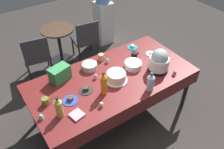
{
  "coord_description": "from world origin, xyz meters",
  "views": [
    {
      "loc": [
        -1.3,
        -1.92,
        2.77
      ],
      "look_at": [
        0.0,
        0.0,
        0.8
      ],
      "focal_mm": 37.26,
      "sensor_mm": 36.0,
      "label": 1
    }
  ],
  "objects_px": {
    "dessert_plate_cobalt": "(70,100)",
    "cupcake_vanilla": "(41,117)",
    "coffee_mug_tan": "(101,57)",
    "glass_salad_bowl": "(90,66)",
    "slow_cooker": "(159,61)",
    "cupcake_berry": "(175,73)",
    "soda_bottle_orange_juice": "(104,84)",
    "frosted_layer_cake": "(116,77)",
    "cupcake_lemon": "(107,61)",
    "soda_carton": "(60,74)",
    "maroon_chair_left": "(36,54)",
    "coffee_mug_black": "(134,55)",
    "dessert_plate_white": "(151,53)",
    "round_cafe_table": "(59,39)",
    "dessert_plate_charcoal": "(86,90)",
    "maroon_chair_right": "(86,38)",
    "cupcake_mint": "(96,77)",
    "soda_bottle_ginger_ale": "(59,107)",
    "soda_bottle_water": "(151,82)",
    "coffee_mug_olive": "(46,101)",
    "potluck_table": "(112,81)",
    "dessert_plate_teal": "(132,47)",
    "cupcake_rose": "(101,105)",
    "water_cooler": "(103,17)",
    "ceramic_snack_bowl": "(133,65)"
  },
  "relations": [
    {
      "from": "potluck_table",
      "to": "dessert_plate_charcoal",
      "type": "xyz_separation_m",
      "value": [
        -0.41,
        -0.03,
        0.07
      ]
    },
    {
      "from": "glass_salad_bowl",
      "to": "dessert_plate_cobalt",
      "type": "xyz_separation_m",
      "value": [
        -0.5,
        -0.4,
        -0.03
      ]
    },
    {
      "from": "glass_salad_bowl",
      "to": "soda_bottle_orange_juice",
      "type": "distance_m",
      "value": 0.54
    },
    {
      "from": "soda_bottle_water",
      "to": "round_cafe_table",
      "type": "relative_size",
      "value": 0.38
    },
    {
      "from": "frosted_layer_cake",
      "to": "soda_bottle_water",
      "type": "distance_m",
      "value": 0.45
    },
    {
      "from": "slow_cooker",
      "to": "cupcake_berry",
      "type": "bearing_deg",
      "value": -59.29
    },
    {
      "from": "potluck_table",
      "to": "cupcake_lemon",
      "type": "relative_size",
      "value": 32.59
    },
    {
      "from": "ceramic_snack_bowl",
      "to": "soda_bottle_water",
      "type": "bearing_deg",
      "value": -102.66
    },
    {
      "from": "dessert_plate_cobalt",
      "to": "cupcake_vanilla",
      "type": "bearing_deg",
      "value": -169.61
    },
    {
      "from": "coffee_mug_tan",
      "to": "coffee_mug_black",
      "type": "relative_size",
      "value": 0.97
    },
    {
      "from": "soda_bottle_orange_juice",
      "to": "coffee_mug_black",
      "type": "distance_m",
      "value": 0.85
    },
    {
      "from": "glass_salad_bowl",
      "to": "coffee_mug_tan",
      "type": "distance_m",
      "value": 0.26
    },
    {
      "from": "slow_cooker",
      "to": "cupcake_lemon",
      "type": "relative_size",
      "value": 4.96
    },
    {
      "from": "cupcake_vanilla",
      "to": "coffee_mug_olive",
      "type": "bearing_deg",
      "value": 54.82
    },
    {
      "from": "maroon_chair_left",
      "to": "maroon_chair_right",
      "type": "xyz_separation_m",
      "value": [
        0.95,
        -0.0,
        0.0
      ]
    },
    {
      "from": "cupcake_vanilla",
      "to": "round_cafe_table",
      "type": "xyz_separation_m",
      "value": [
        0.98,
        1.82,
        -0.28
      ]
    },
    {
      "from": "cupcake_vanilla",
      "to": "cupcake_mint",
      "type": "relative_size",
      "value": 1.0
    },
    {
      "from": "dessert_plate_cobalt",
      "to": "cupcake_lemon",
      "type": "xyz_separation_m",
      "value": [
        0.78,
        0.38,
        0.02
      ]
    },
    {
      "from": "coffee_mug_tan",
      "to": "maroon_chair_left",
      "type": "xyz_separation_m",
      "value": [
        -0.65,
        1.04,
        -0.31
      ]
    },
    {
      "from": "dessert_plate_teal",
      "to": "maroon_chair_right",
      "type": "relative_size",
      "value": 0.19
    },
    {
      "from": "dessert_plate_teal",
      "to": "maroon_chair_right",
      "type": "distance_m",
      "value": 1.11
    },
    {
      "from": "cupcake_lemon",
      "to": "dessert_plate_charcoal",
      "type": "bearing_deg",
      "value": -148.26
    },
    {
      "from": "dessert_plate_teal",
      "to": "cupcake_berry",
      "type": "bearing_deg",
      "value": -85.81
    },
    {
      "from": "dessert_plate_white",
      "to": "round_cafe_table",
      "type": "xyz_separation_m",
      "value": [
        -0.83,
        1.56,
        -0.26
      ]
    },
    {
      "from": "cupcake_rose",
      "to": "soda_bottle_orange_juice",
      "type": "bearing_deg",
      "value": 49.32
    },
    {
      "from": "frosted_layer_cake",
      "to": "dessert_plate_cobalt",
      "type": "height_order",
      "value": "frosted_layer_cake"
    },
    {
      "from": "soda_bottle_orange_juice",
      "to": "soda_bottle_water",
      "type": "relative_size",
      "value": 1.21
    },
    {
      "from": "dessert_plate_charcoal",
      "to": "soda_bottle_orange_juice",
      "type": "distance_m",
      "value": 0.27
    },
    {
      "from": "coffee_mug_olive",
      "to": "maroon_chair_left",
      "type": "xyz_separation_m",
      "value": [
        0.34,
        1.42,
        -0.31
      ]
    },
    {
      "from": "coffee_mug_tan",
      "to": "glass_salad_bowl",
      "type": "bearing_deg",
      "value": -160.81
    },
    {
      "from": "glass_salad_bowl",
      "to": "cupcake_vanilla",
      "type": "relative_size",
      "value": 3.13
    },
    {
      "from": "potluck_table",
      "to": "soda_bottle_water",
      "type": "bearing_deg",
      "value": -60.47
    },
    {
      "from": "soda_bottle_orange_juice",
      "to": "soda_bottle_water",
      "type": "xyz_separation_m",
      "value": [
        0.5,
        -0.27,
        -0.03
      ]
    },
    {
      "from": "glass_salad_bowl",
      "to": "coffee_mug_black",
      "type": "distance_m",
      "value": 0.68
    },
    {
      "from": "soda_bottle_water",
      "to": "cupcake_berry",
      "type": "bearing_deg",
      "value": 4.06
    },
    {
      "from": "dessert_plate_cobalt",
      "to": "water_cooler",
      "type": "xyz_separation_m",
      "value": [
        1.67,
        1.9,
        -0.17
      ]
    },
    {
      "from": "round_cafe_table",
      "to": "maroon_chair_left",
      "type": "bearing_deg",
      "value": -156.38
    },
    {
      "from": "dessert_plate_charcoal",
      "to": "dessert_plate_teal",
      "type": "bearing_deg",
      "value": 22.19
    },
    {
      "from": "soda_bottle_water",
      "to": "coffee_mug_black",
      "type": "relative_size",
      "value": 2.1
    },
    {
      "from": "dessert_plate_white",
      "to": "coffee_mug_tan",
      "type": "relative_size",
      "value": 1.19
    },
    {
      "from": "dessert_plate_teal",
      "to": "cupcake_rose",
      "type": "height_order",
      "value": "cupcake_rose"
    },
    {
      "from": "cupcake_berry",
      "to": "maroon_chair_right",
      "type": "bearing_deg",
      "value": 100.08
    },
    {
      "from": "cupcake_mint",
      "to": "soda_bottle_ginger_ale",
      "type": "bearing_deg",
      "value": -153.96
    },
    {
      "from": "dessert_plate_teal",
      "to": "cupcake_mint",
      "type": "distance_m",
      "value": 0.91
    },
    {
      "from": "potluck_table",
      "to": "cupcake_vanilla",
      "type": "height_order",
      "value": "cupcake_vanilla"
    },
    {
      "from": "cupcake_berry",
      "to": "maroon_chair_left",
      "type": "relative_size",
      "value": 0.08
    },
    {
      "from": "cupcake_vanilla",
      "to": "coffee_mug_black",
      "type": "bearing_deg",
      "value": 11.81
    },
    {
      "from": "dessert_plate_charcoal",
      "to": "maroon_chair_right",
      "type": "xyz_separation_m",
      "value": [
        0.8,
        1.48,
        -0.27
      ]
    },
    {
      "from": "maroon_chair_left",
      "to": "dessert_plate_white",
      "type": "bearing_deg",
      "value": -44.77
    },
    {
      "from": "cupcake_lemon",
      "to": "soda_carton",
      "type": "height_order",
      "value": "soda_carton"
    }
  ]
}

